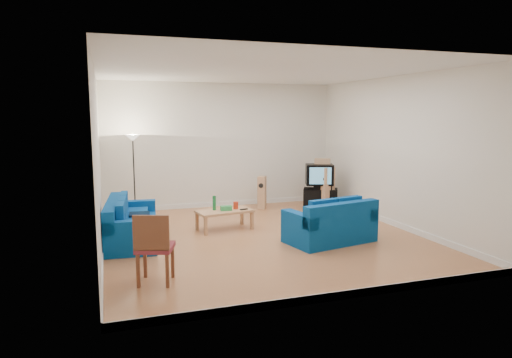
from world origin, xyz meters
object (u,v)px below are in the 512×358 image
object	(u,v)px
sofa_three_seat	(129,227)
coffee_table	(225,213)
sofa_loveseat	(331,226)
tv_stand	(320,199)
television	(319,175)

from	to	relation	value
sofa_three_seat	coffee_table	distance (m)	1.97
sofa_three_seat	sofa_loveseat	bearing A→B (deg)	76.45
tv_stand	television	world-z (taller)	television
sofa_three_seat	sofa_loveseat	world-z (taller)	sofa_loveseat
sofa_three_seat	coffee_table	size ratio (longest dim) A/B	1.74
sofa_three_seat	tv_stand	xyz separation A→B (m)	(4.82, 1.67, -0.04)
coffee_table	tv_stand	bearing A→B (deg)	24.91
sofa_three_seat	tv_stand	bearing A→B (deg)	114.37
sofa_loveseat	tv_stand	xyz separation A→B (m)	(1.20, 2.90, -0.05)
sofa_three_seat	television	world-z (taller)	television
sofa_three_seat	television	bearing A→B (deg)	114.26
coffee_table	tv_stand	size ratio (longest dim) A/B	1.45
sofa_loveseat	coffee_table	xyz separation A→B (m)	(-1.67, 1.57, 0.06)
sofa_three_seat	sofa_loveseat	size ratio (longest dim) A/B	1.21
coffee_table	sofa_loveseat	bearing A→B (deg)	-43.14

